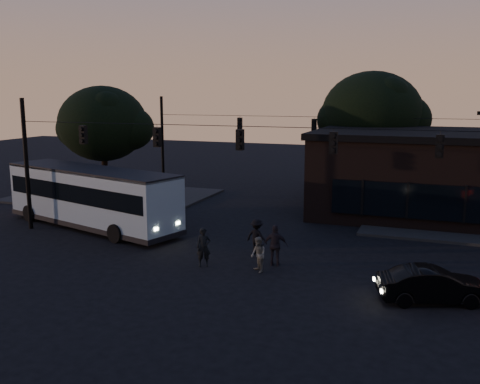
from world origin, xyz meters
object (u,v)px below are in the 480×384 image
(building, at_px, (438,174))
(pedestrian_a, at_px, (204,247))
(pedestrian_b, at_px, (258,255))
(pedestrian_c, at_px, (276,245))
(bus, at_px, (91,195))
(car, at_px, (434,285))
(pedestrian_d, at_px, (257,237))

(building, xyz_separation_m, pedestrian_a, (-9.72, -14.75, -1.81))
(pedestrian_b, bearing_deg, pedestrian_c, 116.09)
(bus, height_order, pedestrian_c, bus)
(building, bearing_deg, pedestrian_b, -116.04)
(bus, height_order, pedestrian_b, bus)
(car, bearing_deg, pedestrian_b, 63.89)
(building, height_order, pedestrian_b, building)
(pedestrian_c, bearing_deg, pedestrian_d, -58.34)
(building, distance_m, pedestrian_d, 14.66)
(bus, bearing_deg, pedestrian_b, -3.24)
(car, xyz_separation_m, pedestrian_a, (-9.83, 0.88, 0.23))
(bus, bearing_deg, pedestrian_d, 7.77)
(car, height_order, pedestrian_a, pedestrian_a)
(car, height_order, pedestrian_b, pedestrian_b)
(bus, bearing_deg, car, 1.16)
(car, distance_m, pedestrian_b, 7.33)
(building, xyz_separation_m, pedestrian_c, (-6.70, -13.53, -1.75))
(bus, relative_size, pedestrian_a, 7.08)
(building, relative_size, pedestrian_b, 9.83)
(pedestrian_a, distance_m, pedestrian_d, 3.11)
(bus, bearing_deg, pedestrian_a, -8.78)
(car, height_order, pedestrian_d, pedestrian_d)
(pedestrian_b, bearing_deg, pedestrian_d, 158.65)
(building, bearing_deg, pedestrian_c, -116.33)
(pedestrian_c, bearing_deg, pedestrian_a, 9.56)
(pedestrian_a, height_order, pedestrian_d, pedestrian_a)
(pedestrian_c, bearing_deg, pedestrian_b, 55.24)
(pedestrian_b, height_order, pedestrian_c, pedestrian_c)
(pedestrian_b, height_order, pedestrian_d, pedestrian_d)
(pedestrian_b, relative_size, pedestrian_d, 0.90)
(car, xyz_separation_m, pedestrian_d, (-8.20, 3.53, 0.20))
(building, relative_size, car, 3.80)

